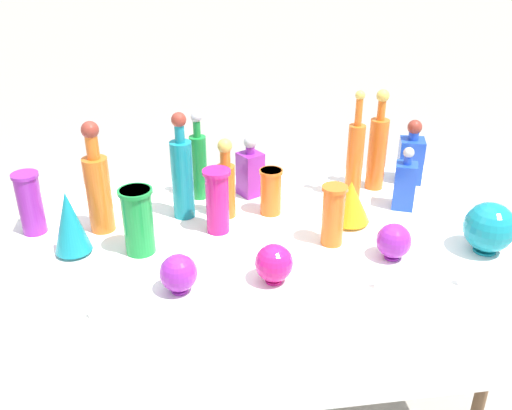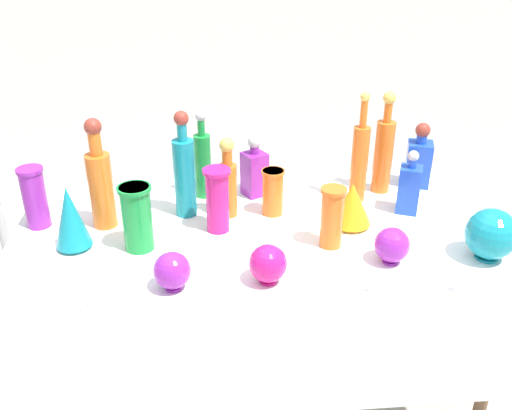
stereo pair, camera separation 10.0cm
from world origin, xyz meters
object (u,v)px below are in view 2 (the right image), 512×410
Objects in this scene: tall_bottle_0 at (203,162)px; fluted_vase_1 at (352,204)px; tall_bottle_1 at (185,172)px; cardboard_box_behind_right at (238,237)px; tall_bottle_4 at (360,159)px; square_decanter_2 at (254,170)px; slender_vase_3 at (34,196)px; tall_bottle_3 at (100,183)px; square_decanter_1 at (419,160)px; slender_vase_4 at (273,191)px; round_bowl_3 at (491,234)px; square_decanter_0 at (409,187)px; round_bowl_1 at (172,271)px; round_bowl_2 at (268,264)px; tall_bottle_2 at (384,151)px; cardboard_box_behind_left at (228,222)px; slender_vase_0 at (332,216)px; fluted_vase_0 at (70,217)px; round_bowl_0 at (392,245)px; tall_bottle_5 at (228,183)px; slender_vase_1 at (217,198)px; slender_vase_2 at (137,216)px.

fluted_vase_1 is (0.52, -0.29, -0.06)m from tall_bottle_0.
tall_bottle_1 reaches higher than cardboard_box_behind_right.
tall_bottle_4 is 2.62× the size of fluted_vase_1.
square_decanter_2 is 0.82m from slender_vase_3.
tall_bottle_3 reaches higher than square_decanter_1.
round_bowl_3 is (0.66, -0.37, -0.00)m from slender_vase_4.
square_decanter_0 is 2.02× the size of round_bowl_1.
round_bowl_2 is at bearing 1.92° from round_bowl_1.
tall_bottle_2 is 1.54× the size of square_decanter_1.
cardboard_box_behind_left is (0.12, 0.93, -0.78)m from tall_bottle_0.
square_decanter_0 is 0.40m from slender_vase_0.
tall_bottle_2 is at bearing 55.77° from fluted_vase_1.
fluted_vase_1 is at bearing -5.02° from tall_bottle_3.
square_decanter_2 is 1.11× the size of fluted_vase_0.
square_decanter_2 is 0.47m from slender_vase_0.
tall_bottle_0 is 1.22m from cardboard_box_behind_left.
round_bowl_0 is (0.66, -0.39, -0.11)m from tall_bottle_1.
cardboard_box_behind_right is at bearing 135.29° from square_decanter_1.
round_bowl_1 is at bearing -38.03° from fluted_vase_0.
slender_vase_3 is at bearing -177.93° from tall_bottle_5.
cardboard_box_behind_right is at bearing 109.32° from fluted_vase_1.
fluted_vase_1 is at bearing -23.24° from slender_vase_4.
slender_vase_3 is 1.24m from round_bowl_0.
round_bowl_0 is (0.17, -0.12, -0.05)m from slender_vase_0.
slender_vase_1 is at bearing 112.81° from round_bowl_2.
fluted_vase_0 reaches higher than slender_vase_0.
slender_vase_2 is at bearing 150.02° from round_bowl_2.
tall_bottle_2 is at bearing -57.97° from cardboard_box_behind_left.
cardboard_box_behind_right is (0.76, 0.93, -0.75)m from slender_vase_3.
slender_vase_2 is 1.89× the size of round_bowl_1.
tall_bottle_2 is 1.02× the size of tall_bottle_3.
square_decanter_0 is 1.49m from cardboard_box_behind_left.
square_decanter_0 is (1.12, 0.01, -0.07)m from tall_bottle_3.
tall_bottle_5 is 0.63× the size of cardboard_box_behind_left.
slender_vase_2 is 1.31× the size of round_bowl_3.
tall_bottle_4 reaches higher than round_bowl_2.
tall_bottle_3 is at bearing -159.63° from square_decanter_2.
square_decanter_0 is (0.83, -0.05, -0.07)m from tall_bottle_1.
slender_vase_0 is 0.44× the size of cardboard_box_behind_left.
round_bowl_3 is (0.83, -0.37, -0.04)m from tall_bottle_5.
square_decanter_0 is at bearing -0.21° from slender_vase_3.
tall_bottle_5 reaches higher than slender_vase_0.
round_bowl_2 is at bearing -61.31° from tall_bottle_1.
cardboard_box_behind_right is (-0.03, 0.74, -0.73)m from square_decanter_2.
tall_bottle_2 reaches higher than square_decanter_2.
tall_bottle_2 is 0.50m from slender_vase_0.
tall_bottle_2 is 3.28× the size of round_bowl_2.
tall_bottle_5 is 1.14× the size of square_decanter_1.
fluted_vase_0 reaches higher than fluted_vase_1.
tall_bottle_4 is 0.23m from fluted_vase_1.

